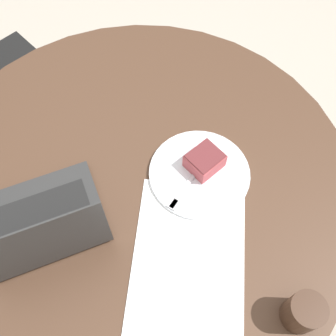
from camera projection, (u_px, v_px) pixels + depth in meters
name	position (u px, v px, depth m)	size (l,w,h in m)	color
ground_plane	(149.00, 261.00, 1.71)	(12.00, 12.00, 0.00)	#B7AD9E
dining_table	(140.00, 202.00, 1.18)	(1.16, 1.16, 0.78)	#4C3323
paper_document	(188.00, 259.00, 0.92)	(0.45, 0.35, 0.00)	white
plate	(199.00, 173.00, 1.03)	(0.27, 0.27, 0.01)	silver
cake_slice	(205.00, 161.00, 1.02)	(0.11, 0.11, 0.05)	#B74C51
fork	(185.00, 188.00, 1.00)	(0.17, 0.06, 0.00)	silver
coffee_glass	(303.00, 312.00, 0.82)	(0.08, 0.08, 0.09)	#3D2619
laptop	(42.00, 225.00, 0.93)	(0.37, 0.37, 0.23)	#2D2D2D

